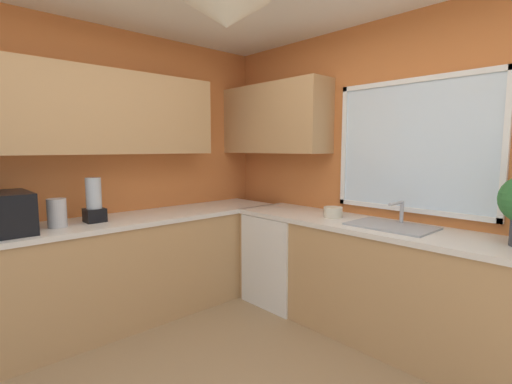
# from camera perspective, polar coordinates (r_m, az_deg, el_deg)

# --- Properties ---
(room_shell) EXTENTS (3.95, 3.70, 2.63)m
(room_shell) POSITION_cam_1_polar(r_m,az_deg,el_deg) (2.86, -6.71, 13.30)
(room_shell) COLOR #D17238
(room_shell) RESTS_ON ground_plane
(counter_run_left) EXTENTS (0.65, 3.31, 0.91)m
(counter_run_left) POSITION_cam_1_polar(r_m,az_deg,el_deg) (3.44, -21.38, -11.43)
(counter_run_left) COLOR tan
(counter_run_left) RESTS_ON ground_plane
(counter_run_back) EXTENTS (3.04, 0.65, 0.91)m
(counter_run_back) POSITION_cam_1_polar(r_m,az_deg,el_deg) (3.10, 21.13, -13.45)
(counter_run_back) COLOR tan
(counter_run_back) RESTS_ON ground_plane
(dishwasher) EXTENTS (0.60, 0.60, 0.86)m
(dishwasher) POSITION_cam_1_polar(r_m,az_deg,el_deg) (3.71, 4.41, -10.05)
(dishwasher) COLOR white
(dishwasher) RESTS_ON ground_plane
(microwave) EXTENTS (0.48, 0.36, 0.29)m
(microwave) POSITION_cam_1_polar(r_m,az_deg,el_deg) (3.13, -34.54, -2.72)
(microwave) COLOR black
(microwave) RESTS_ON counter_run_left
(kettle) EXTENTS (0.14, 0.14, 0.22)m
(kettle) POSITION_cam_1_polar(r_m,az_deg,el_deg) (3.18, -28.23, -2.85)
(kettle) COLOR #B7B7BC
(kettle) RESTS_ON counter_run_left
(sink_assembly) EXTENTS (0.61, 0.40, 0.19)m
(sink_assembly) POSITION_cam_1_polar(r_m,az_deg,el_deg) (3.02, 20.11, -4.83)
(sink_assembly) COLOR #9EA0A5
(sink_assembly) RESTS_ON counter_run_back
(bowl) EXTENTS (0.16, 0.16, 0.09)m
(bowl) POSITION_cam_1_polar(r_m,az_deg,el_deg) (3.28, 11.73, -3.05)
(bowl) COLOR beige
(bowl) RESTS_ON counter_run_back
(blender_appliance) EXTENTS (0.15, 0.15, 0.36)m
(blender_appliance) POSITION_cam_1_polar(r_m,az_deg,el_deg) (3.27, -23.60, -1.43)
(blender_appliance) COLOR black
(blender_appliance) RESTS_ON counter_run_left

